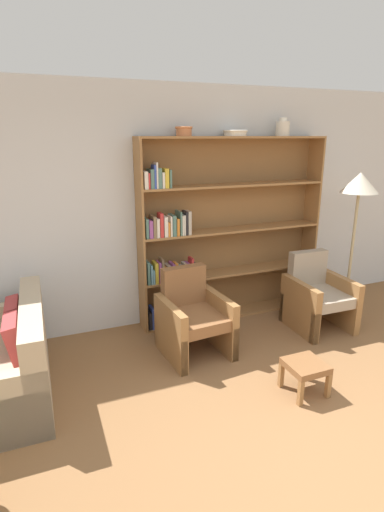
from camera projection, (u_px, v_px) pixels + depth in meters
name	position (u px, v px, depth m)	size (l,w,h in m)	color
ground_plane	(342.00, 474.00, 2.70)	(24.00, 24.00, 0.00)	brown
wall_back	(191.00, 207.00, 4.75)	(12.00, 0.06, 2.75)	silver
bookshelf	(216.00, 236.00, 4.79)	(2.31, 0.30, 2.19)	olive
bowl_terracotta	(184.00, 131.00, 4.27)	(0.19, 0.19, 0.10)	#C67547
bowl_stoneware	(235.00, 133.00, 4.49)	(0.28, 0.28, 0.07)	silver
vase_tall	(283.00, 128.00, 4.70)	(0.16, 0.16, 0.21)	silver
armchair_leather	(193.00, 317.00, 4.14)	(0.69, 0.73, 0.87)	olive
armchair_cushioned	(317.00, 296.00, 4.70)	(0.65, 0.69, 0.87)	olive
floor_lamp	(359.00, 191.00, 4.73)	(0.44, 0.44, 1.78)	tan
footstool	(305.00, 368.00, 3.50)	(0.33, 0.33, 0.29)	olive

